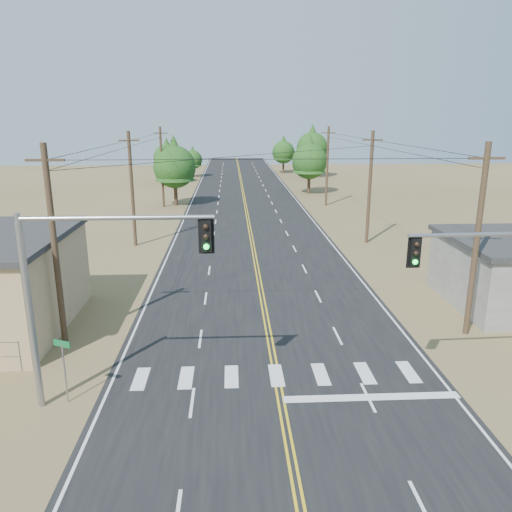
{
  "coord_description": "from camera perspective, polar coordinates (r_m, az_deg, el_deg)",
  "views": [
    {
      "loc": [
        -1.94,
        -11.9,
        11.13
      ],
      "look_at": [
        -0.53,
        15.37,
        3.5
      ],
      "focal_mm": 35.0,
      "sensor_mm": 36.0,
      "label": 1
    }
  ],
  "objects": [
    {
      "name": "tree_right_mid",
      "position": [
        96.88,
        6.45,
        12.51
      ],
      "size": [
        5.93,
        5.93,
        9.88
      ],
      "color": "#3F2D1E",
      "rests_on": "ground"
    },
    {
      "name": "tree_right_far",
      "position": [
        103.87,
        3.16,
        12.01
      ],
      "size": [
        4.55,
        4.55,
        7.59
      ],
      "color": "#3F2D1E",
      "rests_on": "ground"
    },
    {
      "name": "tree_left_far",
      "position": [
        97.48,
        -7.24,
        11.07
      ],
      "size": [
        3.55,
        3.55,
        5.92
      ],
      "color": "#3F2D1E",
      "rests_on": "ground"
    },
    {
      "name": "tree_left_near",
      "position": [
        65.52,
        -9.32,
        10.5
      ],
      "size": [
        5.41,
        5.41,
        9.02
      ],
      "color": "#3F2D1E",
      "rests_on": "ground"
    },
    {
      "name": "utility_pole_left_near",
      "position": [
        26.09,
        -22.03,
        1.13
      ],
      "size": [
        1.8,
        0.3,
        10.0
      ],
      "color": "#4C3826",
      "rests_on": "ground"
    },
    {
      "name": "utility_pole_right_far",
      "position": [
        65.37,
        8.15,
        10.18
      ],
      "size": [
        1.8,
        0.3,
        10.0
      ],
      "color": "#4C3826",
      "rests_on": "ground"
    },
    {
      "name": "utility_pole_right_mid",
      "position": [
        46.02,
        12.87,
        7.72
      ],
      "size": [
        1.8,
        0.3,
        10.0
      ],
      "color": "#4C3826",
      "rests_on": "ground"
    },
    {
      "name": "utility_pole_left_far",
      "position": [
        64.75,
        -10.71,
        10.02
      ],
      "size": [
        1.8,
        0.3,
        10.0
      ],
      "color": "#4C3826",
      "rests_on": "ground"
    },
    {
      "name": "street_sign",
      "position": [
        21.54,
        -21.12,
        -11.16
      ],
      "size": [
        0.74,
        0.37,
        2.7
      ],
      "rotation": [
        0.0,
        0.0,
        -0.44
      ],
      "color": "gray",
      "rests_on": "ground"
    },
    {
      "name": "tree_right_near",
      "position": [
        75.42,
        6.14,
        11.1
      ],
      "size": [
        5.2,
        5.2,
        8.67
      ],
      "color": "#3F2D1E",
      "rests_on": "ground"
    },
    {
      "name": "utility_pole_right_near",
      "position": [
        27.6,
        23.92,
        1.67
      ],
      "size": [
        1.8,
        0.3,
        10.0
      ],
      "color": "#4C3826",
      "rests_on": "ground"
    },
    {
      "name": "tree_left_mid",
      "position": [
        88.41,
        -10.13,
        11.26
      ],
      "size": [
        4.69,
        4.69,
        7.81
      ],
      "color": "#3F2D1E",
      "rests_on": "ground"
    },
    {
      "name": "signal_mast_left",
      "position": [
        19.7,
        -19.19,
        -2.38
      ],
      "size": [
        7.18,
        0.46,
        7.82
      ],
      "rotation": [
        0.0,
        0.0,
        -0.0
      ],
      "color": "gray",
      "rests_on": "ground"
    },
    {
      "name": "road",
      "position": [
        43.39,
        -0.3,
        0.76
      ],
      "size": [
        15.0,
        200.0,
        0.02
      ],
      "primitive_type": "cube",
      "color": "black",
      "rests_on": "ground"
    },
    {
      "name": "utility_pole_left_mid",
      "position": [
        45.13,
        -13.99,
        7.5
      ],
      "size": [
        1.8,
        0.3,
        10.0
      ],
      "color": "#4C3826",
      "rests_on": "ground"
    }
  ]
}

